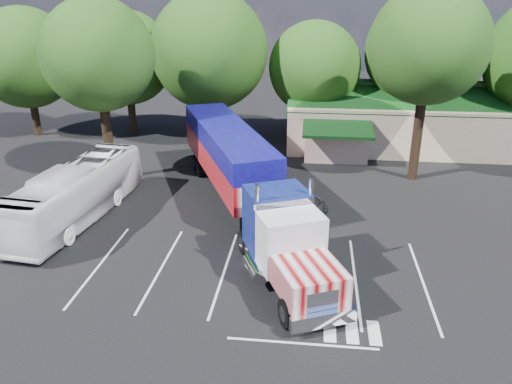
# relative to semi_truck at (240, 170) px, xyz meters

# --- Properties ---
(ground) EXTENTS (120.00, 120.00, 0.00)m
(ground) POSITION_rel_semi_truck_xyz_m (0.27, -1.27, -2.77)
(ground) COLOR black
(ground) RESTS_ON ground
(event_hall) EXTENTS (24.20, 14.12, 5.55)m
(event_hall) POSITION_rel_semi_truck_xyz_m (14.01, 16.54, -0.55)
(event_hall) COLOR beige
(event_hall) RESTS_ON ground
(tree_row_a) EXTENTS (9.00, 9.00, 11.68)m
(tree_row_a) POSITION_rel_semi_truck_xyz_m (-21.73, 15.23, 4.40)
(tree_row_a) COLOR black
(tree_row_a) RESTS_ON ground
(tree_row_b) EXTENTS (8.40, 8.40, 11.35)m
(tree_row_b) POSITION_rel_semi_truck_xyz_m (-12.73, 16.53, 4.37)
(tree_row_b) COLOR black
(tree_row_b) RESTS_ON ground
(tree_row_c) EXTENTS (10.00, 10.00, 13.05)m
(tree_row_c) POSITION_rel_semi_truck_xyz_m (-4.73, 14.93, 5.27)
(tree_row_c) COLOR black
(tree_row_c) RESTS_ON ground
(tree_row_d) EXTENTS (8.00, 8.00, 10.60)m
(tree_row_d) POSITION_rel_semi_truck_xyz_m (4.27, 16.23, 3.82)
(tree_row_d) COLOR black
(tree_row_d) RESTS_ON ground
(tree_row_e) EXTENTS (9.60, 9.60, 12.90)m
(tree_row_e) POSITION_rel_semi_truck_xyz_m (13.27, 16.73, 5.32)
(tree_row_e) COLOR black
(tree_row_e) RESTS_ON ground
(tree_near_left) EXTENTS (7.60, 7.60, 12.65)m
(tree_near_left) POSITION_rel_semi_truck_xyz_m (-10.23, 4.73, 6.05)
(tree_near_left) COLOR black
(tree_near_left) RESTS_ON ground
(tree_near_right) EXTENTS (8.00, 8.00, 13.50)m
(tree_near_right) POSITION_rel_semi_truck_xyz_m (11.77, 7.23, 6.70)
(tree_near_right) COLOR black
(tree_near_right) RESTS_ON ground
(semi_truck) EXTENTS (11.93, 22.51, 4.89)m
(semi_truck) POSITION_rel_semi_truck_xyz_m (0.00, 0.00, 0.00)
(semi_truck) COLOR black
(semi_truck) RESTS_ON ground
(woman) EXTENTS (0.55, 0.66, 1.53)m
(woman) POSITION_rel_semi_truck_xyz_m (2.38, -1.34, -2.00)
(woman) COLOR black
(woman) RESTS_ON ground
(bicycle) EXTENTS (1.41, 1.83, 0.92)m
(bicycle) POSITION_rel_semi_truck_xyz_m (5.08, 0.87, -2.30)
(bicycle) COLOR black
(bicycle) RESTS_ON ground
(tour_bus) EXTENTS (4.14, 12.20, 3.33)m
(tour_bus) POSITION_rel_semi_truck_xyz_m (-9.51, -2.22, -1.10)
(tour_bus) COLOR silver
(tour_bus) RESTS_ON ground
(silver_sedan) EXTENTS (4.52, 3.08, 1.41)m
(silver_sedan) POSITION_rel_semi_truck_xyz_m (5.37, 12.73, -2.06)
(silver_sedan) COLOR #B7BBC0
(silver_sedan) RESTS_ON ground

